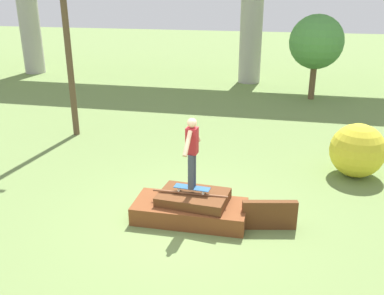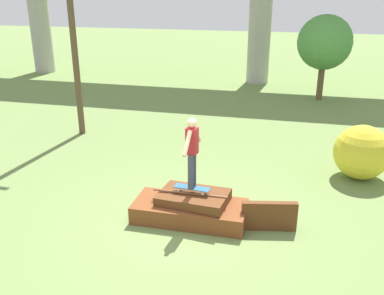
{
  "view_description": "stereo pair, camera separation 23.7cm",
  "coord_description": "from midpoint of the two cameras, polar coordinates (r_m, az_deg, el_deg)",
  "views": [
    {
      "loc": [
        1.71,
        -7.76,
        4.66
      ],
      "look_at": [
        0.03,
        0.07,
        1.61
      ],
      "focal_mm": 40.0,
      "sensor_mm": 36.0,
      "label": 1
    },
    {
      "loc": [
        1.94,
        -7.71,
        4.66
      ],
      "look_at": [
        0.03,
        0.07,
        1.61
      ],
      "focal_mm": 40.0,
      "sensor_mm": 36.0,
      "label": 2
    }
  ],
  "objects": [
    {
      "name": "utility_pole",
      "position": [
        14.08,
        -17.23,
        17.75
      ],
      "size": [
        1.3,
        0.2,
        7.98
      ],
      "color": "brown",
      "rests_on": "ground_plane"
    },
    {
      "name": "scrap_plank_loose",
      "position": [
        8.87,
        9.52,
        -8.86
      ],
      "size": [
        1.11,
        0.36,
        0.62
      ],
      "color": "#5B3319",
      "rests_on": "ground_plane"
    },
    {
      "name": "tree_behind_left",
      "position": [
        19.09,
        15.91,
        13.35
      ],
      "size": [
        2.26,
        2.26,
        3.57
      ],
      "color": "brown",
      "rests_on": "ground_plane"
    },
    {
      "name": "bush_yellow_flowering",
      "position": [
        11.69,
        20.64,
        -0.37
      ],
      "size": [
        1.39,
        1.39,
        1.39
      ],
      "color": "gold",
      "rests_on": "ground_plane"
    },
    {
      "name": "scrap_pile",
      "position": [
        9.09,
        -0.93,
        -8.1
      ],
      "size": [
        2.36,
        1.14,
        0.64
      ],
      "color": "brown",
      "rests_on": "ground_plane"
    },
    {
      "name": "skater",
      "position": [
        8.58,
        -0.79,
        -0.22
      ],
      "size": [
        0.24,
        1.0,
        1.5
      ],
      "color": "#383D4C",
      "rests_on": "skateboard"
    },
    {
      "name": "ground_plane",
      "position": [
        9.21,
        -1.02,
        -9.55
      ],
      "size": [
        80.0,
        80.0,
        0.0
      ],
      "primitive_type": "plane",
      "color": "olive"
    },
    {
      "name": "skateboard",
      "position": [
        8.93,
        -0.76,
        -5.41
      ],
      "size": [
        0.77,
        0.28,
        0.09
      ],
      "color": "#23517F",
      "rests_on": "scrap_pile"
    }
  ]
}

